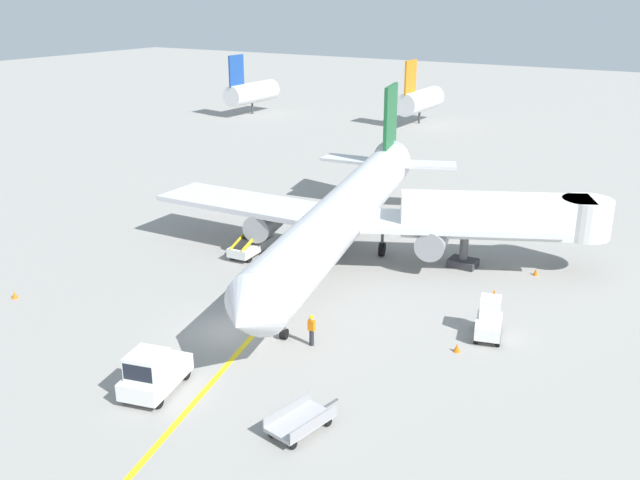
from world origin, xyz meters
TOP-DOWN VIEW (x-y plane):
  - ground_plane at (0.00, 0.00)m, footprint 300.00×300.00m
  - taxi_line_yellow at (0.36, 5.00)m, footprint 19.63×77.70m
  - airliner at (0.23, 12.51)m, footprint 27.91×34.93m
  - jet_bridge at (10.31, 16.85)m, footprint 12.68×7.91m
  - pushback_tug at (1.07, -6.56)m, footprint 2.71×3.95m
  - baggage_tug_near_wing at (12.17, 6.68)m, footprint 1.89×2.66m
  - belt_loader_forward_hold at (-5.81, 10.07)m, footprint 1.78×5.09m
  - baggage_cart_loaded at (8.34, -5.61)m, footprint 2.05×3.84m
  - ground_crew_marshaller at (4.76, 0.96)m, footprint 0.36×0.24m
  - safety_cone_nose_left at (10.82, 11.81)m, footprint 0.36×0.36m
  - safety_cone_nose_right at (-13.38, -3.29)m, footprint 0.36×0.36m
  - safety_cone_wingtip_left at (11.39, 4.19)m, footprint 0.36×0.36m
  - safety_cone_wingtip_right at (-11.88, 17.46)m, footprint 0.36×0.36m
  - safety_cone_tail_area at (12.03, 16.46)m, footprint 0.36×0.36m
  - distant_aircraft_far_left at (-41.40, 57.80)m, footprint 3.00×10.10m
  - distant_aircraft_mid_left at (-16.85, 63.35)m, footprint 3.00×10.10m

SIDE VIEW (x-z plane):
  - ground_plane at x=0.00m, z-range 0.00..0.00m
  - taxi_line_yellow at x=0.36m, z-range 0.00..0.01m
  - safety_cone_nose_left at x=10.82m, z-range 0.00..0.44m
  - safety_cone_nose_right at x=-13.38m, z-range 0.00..0.44m
  - safety_cone_wingtip_left at x=11.39m, z-range 0.00..0.44m
  - safety_cone_wingtip_right at x=-11.88m, z-range 0.00..0.44m
  - safety_cone_tail_area at x=12.03m, z-range 0.00..0.44m
  - baggage_cart_loaded at x=8.34m, z-range 0.00..0.94m
  - belt_loader_forward_hold at x=-5.81m, z-range -0.52..2.07m
  - ground_crew_marshaller at x=4.76m, z-range 0.06..1.76m
  - baggage_tug_near_wing at x=12.17m, z-range -0.12..1.98m
  - pushback_tug at x=1.07m, z-range -0.11..2.09m
  - distant_aircraft_far_left at x=-41.40m, z-range -1.18..7.62m
  - distant_aircraft_mid_left at x=-16.85m, z-range -1.18..7.62m
  - airliner at x=0.23m, z-range -1.63..8.47m
  - jet_bridge at x=10.31m, z-range 1.12..5.97m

